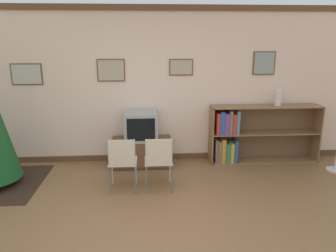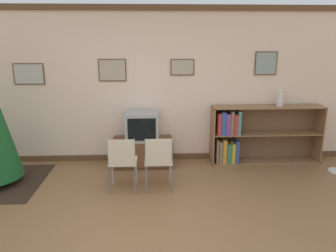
{
  "view_description": "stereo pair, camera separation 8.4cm",
  "coord_description": "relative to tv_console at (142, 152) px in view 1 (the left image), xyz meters",
  "views": [
    {
      "loc": [
        -0.03,
        -3.09,
        2.17
      ],
      "look_at": [
        0.27,
        1.43,
        0.94
      ],
      "focal_mm": 35.0,
      "sensor_mm": 36.0,
      "label": 1
    },
    {
      "loc": [
        0.05,
        -3.1,
        2.17
      ],
      "look_at": [
        0.27,
        1.43,
        0.94
      ],
      "focal_mm": 35.0,
      "sensor_mm": 36.0,
      "label": 2
    }
  ],
  "objects": [
    {
      "name": "vase",
      "position": [
        2.41,
        0.11,
        0.92
      ],
      "size": [
        0.12,
        0.12,
        0.28
      ],
      "color": "silver",
      "rests_on": "bookshelf"
    },
    {
      "name": "ground_plane",
      "position": [
        0.13,
        -2.31,
        -0.24
      ],
      "size": [
        24.0,
        24.0,
        0.0
      ],
      "primitive_type": "plane",
      "color": "brown"
    },
    {
      "name": "television",
      "position": [
        0.0,
        -0.0,
        0.48
      ],
      "size": [
        0.56,
        0.49,
        0.48
      ],
      "color": "#9E9E99",
      "rests_on": "tv_console"
    },
    {
      "name": "folding_chair_right",
      "position": [
        0.26,
        -1.01,
        0.23
      ],
      "size": [
        0.4,
        0.4,
        0.82
      ],
      "color": "beige",
      "rests_on": "ground_plane"
    },
    {
      "name": "bookshelf",
      "position": [
        1.85,
        0.09,
        0.25
      ],
      "size": [
        1.94,
        0.36,
        1.02
      ],
      "color": "olive",
      "rests_on": "ground_plane"
    },
    {
      "name": "wall_back",
      "position": [
        0.13,
        0.33,
        1.11
      ],
      "size": [
        9.12,
        0.11,
        2.7
      ],
      "color": "beige",
      "rests_on": "ground_plane"
    },
    {
      "name": "tv_console",
      "position": [
        0.0,
        0.0,
        0.0
      ],
      "size": [
        1.03,
        0.51,
        0.47
      ],
      "color": "#4C311E",
      "rests_on": "ground_plane"
    },
    {
      "name": "folding_chair_left",
      "position": [
        -0.26,
        -1.01,
        0.23
      ],
      "size": [
        0.4,
        0.4,
        0.82
      ],
      "color": "beige",
      "rests_on": "ground_plane"
    }
  ]
}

